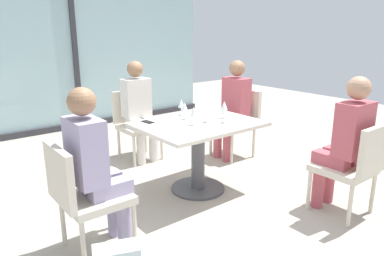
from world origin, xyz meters
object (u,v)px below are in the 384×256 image
chair_front_right (355,164)px  person_near_window (139,106)px  chair_side_end (83,192)px  chair_near_window (135,120)px  wine_glass_3 (185,107)px  coffee_cup (207,118)px  wine_glass_0 (181,104)px  person_far_right (233,105)px  dining_table_main (198,140)px  wine_glass_4 (224,110)px  chair_far_right (238,119)px  wine_glass_2 (194,112)px  cell_phone_on_table (148,122)px  person_side_end (95,163)px  person_front_right (346,139)px  wine_glass_1 (224,106)px

chair_front_right → person_near_window: bearing=106.6°
chair_side_end → chair_near_window: size_ratio=1.00×
chair_near_window → wine_glass_3: (-0.03, -1.10, 0.37)m
chair_near_window → coffee_cup: bearing=-86.9°
wine_glass_0 → person_far_right: bearing=9.7°
dining_table_main → coffee_cup: 0.25m
chair_side_end → wine_glass_4: 1.60m
chair_front_right → person_far_right: (0.26, 1.78, 0.20)m
chair_near_window → wine_glass_0: (0.04, -0.93, 0.37)m
chair_far_right → wine_glass_2: (-1.20, -0.56, 0.37)m
dining_table_main → cell_phone_on_table: size_ratio=8.16×
chair_front_right → wine_glass_2: wine_glass_2 is taller
chair_front_right → person_side_end: 2.21m
dining_table_main → person_front_right: size_ratio=0.93×
wine_glass_1 → person_near_window: bearing=105.3°
person_side_end → wine_glass_4: bearing=6.5°
wine_glass_2 → wine_glass_3: bearing=73.2°
chair_near_window → cell_phone_on_table: bearing=-112.5°
dining_table_main → wine_glass_2: 0.34m
chair_side_end → wine_glass_4: wine_glass_4 is taller
dining_table_main → chair_near_window: bearing=90.0°
dining_table_main → wine_glass_3: (-0.03, 0.18, 0.32)m
chair_far_right → person_near_window: person_near_window is taller
person_far_right → wine_glass_4: bearing=-139.6°
person_far_right → wine_glass_2: size_ratio=6.81×
person_far_right → wine_glass_2: bearing=-152.8°
person_far_right → chair_near_window: bearing=141.9°
chair_side_end → cell_phone_on_table: chair_side_end is taller
person_side_end → cell_phone_on_table: 1.08m
chair_front_right → wine_glass_4: wine_glass_4 is taller
person_side_end → cell_phone_on_table: size_ratio=8.75×
chair_side_end → chair_far_right: 2.60m
person_side_end → cell_phone_on_table: person_side_end is taller
wine_glass_2 → person_near_window: bearing=85.1°
wine_glass_0 → cell_phone_on_table: bearing=-177.4°
wine_glass_0 → cell_phone_on_table: 0.46m
wine_glass_4 → cell_phone_on_table: wine_glass_4 is taller
wine_glass_0 → cell_phone_on_table: wine_glass_0 is taller
person_front_right → wine_glass_1: size_ratio=6.81×
wine_glass_1 → wine_glass_4: same height
chair_far_right → person_side_end: bearing=-160.3°
chair_side_end → chair_front_right: (2.09, -0.94, 0.00)m
wine_glass_0 → wine_glass_4: size_ratio=1.00×
chair_far_right → chair_front_right: bearing=-101.6°
chair_far_right → wine_glass_4: (-0.91, -0.68, 0.37)m
person_near_window → coffee_cup: 1.23m
chair_near_window → person_front_right: person_front_right is taller
chair_side_end → wine_glass_4: bearing=6.1°
person_side_end → wine_glass_0: size_ratio=6.81×
chair_near_window → wine_glass_3: 1.16m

